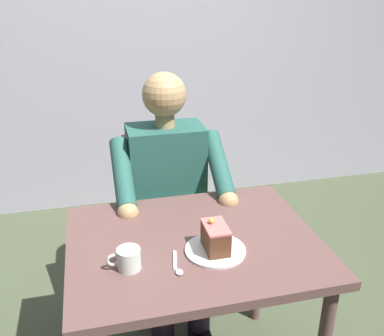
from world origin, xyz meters
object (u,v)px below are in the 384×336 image
coffee_cup (128,258)px  dessert_spoon (177,267)px  dining_table (194,261)px  seated_person (170,200)px  chair (164,212)px  cake_slice (216,237)px

coffee_cup → dessert_spoon: coffee_cup is taller
dining_table → seated_person: (0.00, -0.48, 0.02)m
chair → coffee_cup: 0.86m
dining_table → chair: 0.67m
dining_table → seated_person: size_ratio=0.74×
cake_slice → seated_person: bearing=-84.4°
seated_person → cake_slice: seated_person is taller
seated_person → dessert_spoon: bearing=81.4°
dining_table → coffee_cup: 0.31m
chair → dessert_spoon: bearing=83.2°
dining_table → coffee_cup: coffee_cup is taller
dining_table → cake_slice: 0.19m
dining_table → seated_person: bearing=-90.0°
cake_slice → dining_table: bearing=-58.5°
chair → coffee_cup: (0.26, 0.77, 0.28)m
chair → dessert_spoon: 0.85m
chair → cake_slice: bearing=94.3°
chair → seated_person: (0.00, 0.17, 0.16)m
seated_person → coffee_cup: size_ratio=10.84×
chair → dessert_spoon: (0.10, 0.81, 0.24)m
chair → cake_slice: chair is taller
seated_person → coffee_cup: 0.66m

